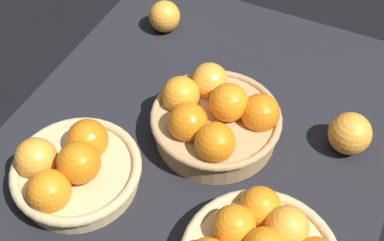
# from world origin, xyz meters

# --- Properties ---
(market_tray) EXTENTS (0.84, 0.72, 0.03)m
(market_tray) POSITION_xyz_m (0.00, 0.00, 0.01)
(market_tray) COLOR black
(market_tray) RESTS_ON ground
(basket_center) EXTENTS (0.25, 0.25, 0.12)m
(basket_center) POSITION_xyz_m (0.00, 0.02, 0.08)
(basket_center) COLOR tan
(basket_center) RESTS_ON market_tray
(basket_near_right) EXTENTS (0.23, 0.23, 0.11)m
(basket_near_right) POSITION_xyz_m (0.21, -0.15, 0.07)
(basket_near_right) COLOR tan
(basket_near_right) RESTS_ON market_tray
(loose_orange_front_gap) EXTENTS (0.08, 0.08, 0.08)m
(loose_orange_front_gap) POSITION_xyz_m (-0.08, 0.26, 0.07)
(loose_orange_front_gap) COLOR #F49E33
(loose_orange_front_gap) RESTS_ON market_tray
(loose_orange_back_gap) EXTENTS (0.07, 0.07, 0.07)m
(loose_orange_back_gap) POSITION_xyz_m (-0.24, -0.21, 0.07)
(loose_orange_back_gap) COLOR #F49E33
(loose_orange_back_gap) RESTS_ON market_tray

